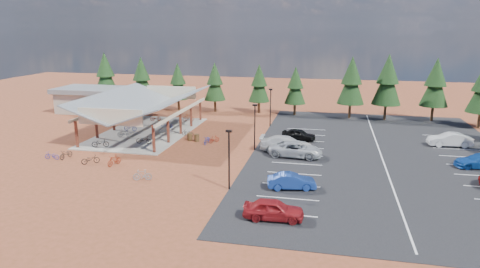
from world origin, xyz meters
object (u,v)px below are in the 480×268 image
Objects in this scene: bike_13 at (142,175)px; bike_4 at (144,140)px; car_3 at (286,144)px; bike_14 at (207,140)px; lamp_post_1 at (255,124)px; bike_16 at (188,133)px; bike_10 at (52,156)px; bike_3 at (155,118)px; car_1 at (292,181)px; bike_1 at (124,133)px; trash_bin_1 at (197,138)px; bike_2 at (130,127)px; bike_7 at (189,117)px; car_4 at (299,135)px; bike_11 at (114,160)px; bike_5 at (166,131)px; car_0 at (273,209)px; trash_bin_0 at (190,137)px; car_7 at (480,161)px; bike_12 at (91,159)px; car_9 at (450,140)px; lamp_post_0 at (229,155)px; bike_8 at (66,154)px; outbuilding at (93,99)px; bike_6 at (167,125)px; bike_0 at (100,143)px; car_2 at (296,149)px; bike_pavilion at (145,103)px; lamp_post_2 at (270,105)px.

bike_4 is at bearing -172.84° from bike_13.
bike_14 is at bearing 80.72° from car_3.
car_3 is at bearing 1.37° from lamp_post_1.
bike_10 is at bearing -29.80° from bike_16.
bike_3 is 22.89m from car_3.
bike_3 is 0.40× the size of car_1.
bike_4 is (3.59, -2.32, -0.05)m from bike_1.
bike_2 is at bearing 163.79° from trash_bin_1.
bike_16 is 0.28× the size of car_3.
bike_7 is 21.70m from bike_10.
car_4 reaches higher than bike_16.
bike_3 is 0.88× the size of bike_4.
bike_11 is at bearing -121.38° from bike_14.
bike_2 is 5.37m from bike_5.
car_0 reaches higher than bike_7.
car_7 is at bearing -7.37° from trash_bin_0.
car_9 reaches higher than bike_12.
lamp_post_0 reaches higher than bike_8.
outbuilding is 6.81× the size of bike_16.
bike_6 is 0.86× the size of bike_14.
car_0 reaches higher than bike_0.
car_0 is 28.62m from car_9.
bike_6 is at bearing 1.44° from bike_4.
lamp_post_1 reaches higher than bike_11.
lamp_post_1 reaches higher than bike_3.
car_1 is 19.61m from car_7.
bike_6 is 20.23m from car_2.
trash_bin_1 is 15.87m from bike_10.
outbuilding reaches higher than bike_11.
trash_bin_0 is 11.46m from bike_11.
car_2 reaches higher than trash_bin_0.
bike_pavilion reaches higher than bike_13.
bike_14 is 0.32× the size of car_3.
car_2 reaches higher than car_9.
bike_11 is 0.98× the size of bike_12.
car_0 is at bearing -81.33° from lamp_post_2.
bike_7 is 1.02× the size of bike_10.
bike_4 is at bearing -100.42° from car_7.
lamp_post_2 is (29.00, -4.00, 0.95)m from outbuilding.
bike_10 is at bearing -165.96° from bike_11.
bike_13 is (5.29, -19.22, -0.02)m from bike_6.
bike_13 is at bearing 63.58° from car_0.
bike_2 is (-17.31, 5.03, -2.40)m from lamp_post_1.
bike_10 is (-19.76, 4.23, -2.56)m from lamp_post_0.
car_1 is (17.14, -14.91, 0.08)m from bike_5.
car_1 is (22.23, -8.04, 0.11)m from bike_0.
car_3 is (12.74, -4.21, 0.45)m from bike_16.
lamp_post_2 is (15.00, 7.00, -0.85)m from bike_pavilion.
car_9 is at bearing 15.82° from lamp_post_1.
lamp_post_2 is at bearing 48.84° from trash_bin_0.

